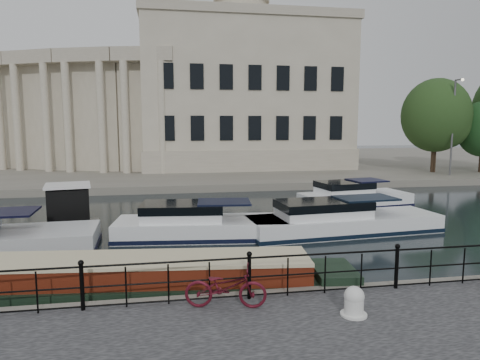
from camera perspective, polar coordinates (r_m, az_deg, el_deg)
name	(u,v)px	position (r m, az deg, el deg)	size (l,w,h in m)	color
ground_plane	(235,286)	(13.44, -0.67, -13.96)	(160.00, 160.00, 0.00)	black
far_bank	(183,163)	(51.60, -7.57, 2.25)	(120.00, 42.00, 0.55)	#6B665B
railing	(249,273)	(10.94, 1.24, -12.34)	(24.14, 0.14, 1.22)	black
civic_building	(174,104)	(47.12, -8.74, 9.97)	(53.55, 31.84, 16.85)	#ADA38C
bicycle	(226,287)	(10.49, -1.92, -14.05)	(0.68, 1.95, 1.03)	#4D0D19
mooring_bollard	(354,302)	(10.50, 14.96, -15.41)	(0.61, 0.61, 0.69)	silver
narrowboat	(102,287)	(12.95, -17.95, -13.44)	(14.72, 3.47, 1.54)	black
harbour_hut	(69,208)	(21.81, -21.86, -3.53)	(3.10, 2.74, 2.17)	#6B665B
cabin_cruisers	(212,225)	(19.57, -3.81, -5.97)	(27.12, 9.87, 1.99)	silver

